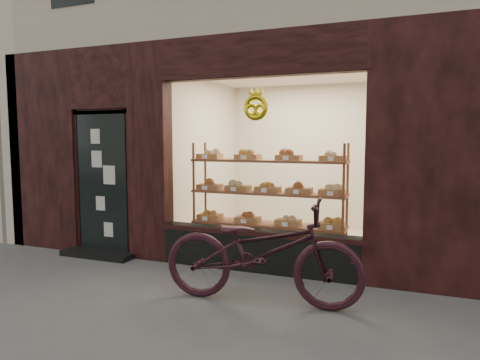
% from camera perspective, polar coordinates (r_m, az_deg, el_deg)
% --- Properties ---
extents(ground, '(90.00, 90.00, 0.00)m').
position_cam_1_polar(ground, '(4.26, -13.65, -19.00)').
color(ground, '#4D4D4D').
extents(display_shelf, '(2.20, 0.45, 1.70)m').
position_cam_1_polar(display_shelf, '(6.05, 3.73, -2.95)').
color(display_shelf, brown).
rests_on(display_shelf, ground).
extents(bicycle, '(2.21, 0.95, 1.13)m').
position_cam_1_polar(bicycle, '(4.60, 2.89, -9.49)').
color(bicycle, black).
rests_on(bicycle, ground).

